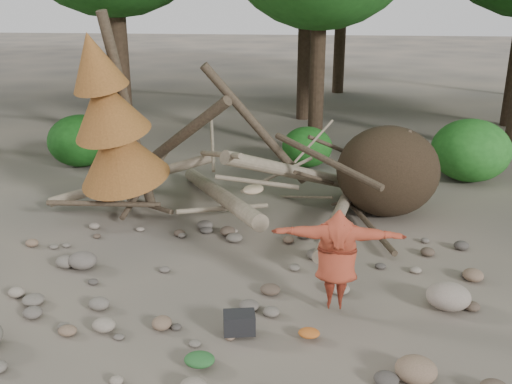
# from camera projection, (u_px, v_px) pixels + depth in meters

# --- Properties ---
(ground) EXTENTS (120.00, 120.00, 0.00)m
(ground) POSITION_uv_depth(u_px,v_px,m) (243.00, 309.00, 8.83)
(ground) COLOR #514C44
(ground) RESTS_ON ground
(deadfall_pile) EXTENTS (8.55, 5.24, 3.30)m
(deadfall_pile) POSITION_uv_depth(u_px,v_px,m) (361.00, 173.00, 12.28)
(deadfall_pile) COLOR #332619
(deadfall_pile) RESTS_ON ground
(dead_conifer) EXTENTS (2.06, 2.16, 4.35)m
(dead_conifer) POSITION_uv_depth(u_px,v_px,m) (112.00, 123.00, 11.60)
(dead_conifer) COLOR #4C3F30
(dead_conifer) RESTS_ON ground
(bush_left) EXTENTS (1.80, 1.80, 1.44)m
(bush_left) POSITION_uv_depth(u_px,v_px,m) (81.00, 141.00, 15.90)
(bush_left) COLOR #175015
(bush_left) RESTS_ON ground
(bush_mid) EXTENTS (1.40, 1.40, 1.12)m
(bush_mid) POSITION_uv_depth(u_px,v_px,m) (307.00, 147.00, 15.87)
(bush_mid) COLOR #20661D
(bush_mid) RESTS_ON ground
(bush_right) EXTENTS (2.00, 2.00, 1.60)m
(bush_right) POSITION_uv_depth(u_px,v_px,m) (471.00, 150.00, 14.62)
(bush_right) COLOR #297925
(bush_right) RESTS_ON ground
(frisbee_thrower) EXTENTS (2.37, 0.87, 2.03)m
(frisbee_thrower) POSITION_uv_depth(u_px,v_px,m) (337.00, 259.00, 8.51)
(frisbee_thrower) COLOR #9E3823
(frisbee_thrower) RESTS_ON ground
(backpack) EXTENTS (0.50, 0.38, 0.30)m
(backpack) POSITION_uv_depth(u_px,v_px,m) (239.00, 326.00, 8.10)
(backpack) COLOR black
(backpack) RESTS_ON ground
(cloth_green) EXTENTS (0.40, 0.34, 0.15)m
(cloth_green) POSITION_uv_depth(u_px,v_px,m) (200.00, 363.00, 7.42)
(cloth_green) COLOR #245A27
(cloth_green) RESTS_ON ground
(cloth_orange) EXTENTS (0.31, 0.25, 0.11)m
(cloth_orange) POSITION_uv_depth(u_px,v_px,m) (309.00, 336.00, 8.03)
(cloth_orange) COLOR #AE561D
(cloth_orange) RESTS_ON ground
(boulder_front_right) EXTENTS (0.53, 0.48, 0.32)m
(boulder_front_right) POSITION_uv_depth(u_px,v_px,m) (416.00, 370.00, 7.15)
(boulder_front_right) COLOR #7F654F
(boulder_front_right) RESTS_ON ground
(boulder_mid_right) EXTENTS (0.68, 0.61, 0.41)m
(boulder_mid_right) POSITION_uv_depth(u_px,v_px,m) (448.00, 296.00, 8.79)
(boulder_mid_right) COLOR gray
(boulder_mid_right) RESTS_ON ground
(boulder_mid_left) EXTENTS (0.50, 0.45, 0.30)m
(boulder_mid_left) POSITION_uv_depth(u_px,v_px,m) (83.00, 260.00, 10.08)
(boulder_mid_left) COLOR #645B54
(boulder_mid_left) RESTS_ON ground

